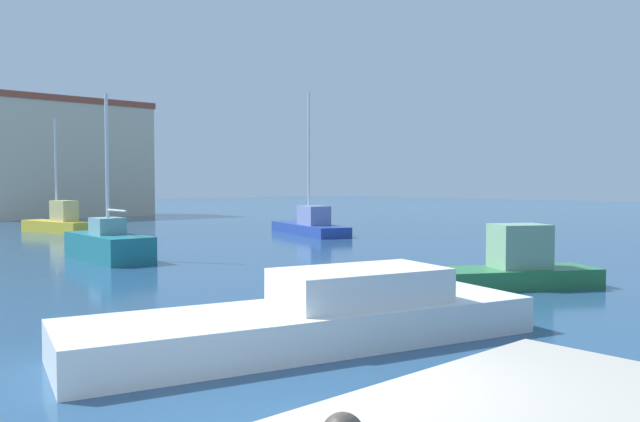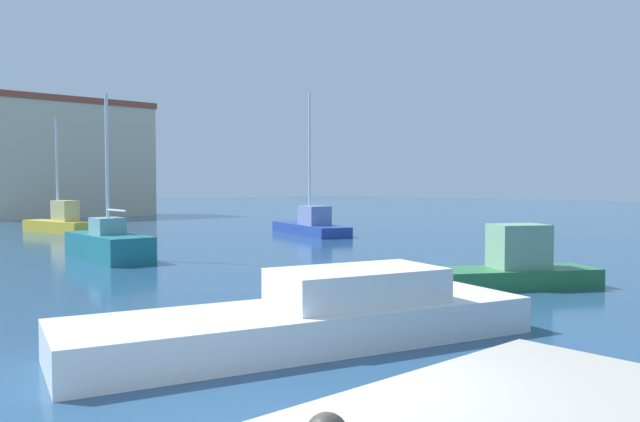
{
  "view_description": "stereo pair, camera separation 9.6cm",
  "coord_description": "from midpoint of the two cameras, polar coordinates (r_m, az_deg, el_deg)",
  "views": [
    {
      "loc": [
        -3.51,
        -4.38,
        2.82
      ],
      "look_at": [
        13.54,
        14.68,
        1.71
      ],
      "focal_mm": 36.03,
      "sensor_mm": 36.0,
      "label": 1
    },
    {
      "loc": [
        -3.44,
        -4.44,
        2.82
      ],
      "look_at": [
        13.54,
        14.68,
        1.71
      ],
      "focal_mm": 36.03,
      "sensor_mm": 36.0,
      "label": 2
    }
  ],
  "objects": [
    {
      "name": "sailboat_yellow_center_channel",
      "position": [
        39.33,
        -22.26,
        -0.92
      ],
      "size": [
        2.41,
        5.32,
        6.45
      ],
      "color": "gold",
      "rests_on": "water"
    },
    {
      "name": "sailboat_blue_inner_mooring",
      "position": [
        35.4,
        -0.97,
        -1.23
      ],
      "size": [
        3.65,
        7.08,
        7.81
      ],
      "color": "#233D93",
      "rests_on": "water"
    },
    {
      "name": "water",
      "position": [
        30.74,
        -4.69,
        -2.78
      ],
      "size": [
        160.0,
        160.0,
        0.0
      ],
      "primitive_type": "plane",
      "color": "navy",
      "rests_on": "ground"
    },
    {
      "name": "motorboat_white_outer_mooring",
      "position": [
        11.4,
        -0.27,
        -9.46
      ],
      "size": [
        8.68,
        4.18,
        1.28
      ],
      "color": "white",
      "rests_on": "water"
    },
    {
      "name": "yacht_club",
      "position": [
        57.71,
        -21.78,
        4.35
      ],
      "size": [
        13.4,
        6.32,
        9.71
      ],
      "color": "beige",
      "rests_on": "ground"
    },
    {
      "name": "motorboat_green_distant_east",
      "position": [
        18.11,
        16.01,
        -4.92
      ],
      "size": [
        5.44,
        4.01,
        1.71
      ],
      "color": "#28703D",
      "rests_on": "water"
    },
    {
      "name": "sailboat_teal_distant_north",
      "position": [
        24.9,
        -18.41,
        -2.82
      ],
      "size": [
        1.88,
        4.86,
        6.09
      ],
      "color": "#1E707A",
      "rests_on": "water"
    }
  ]
}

